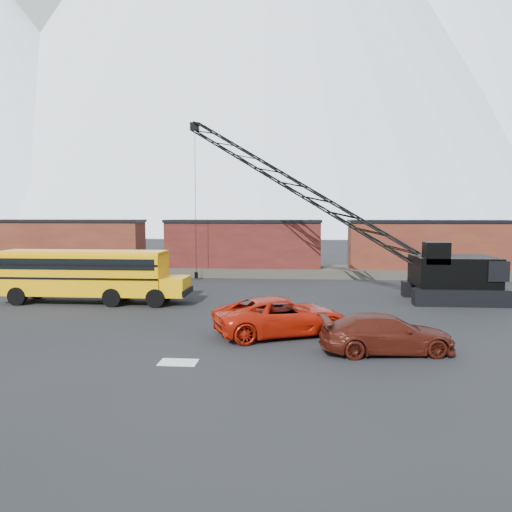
# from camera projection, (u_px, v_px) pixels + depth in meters

# --- Properties ---
(ground) EXTENTS (160.00, 160.00, 0.00)m
(ground) POSITION_uv_depth(u_px,v_px,m) (189.00, 336.00, 22.35)
(ground) COLOR black
(ground) RESTS_ON ground
(mountain_ridge) EXTENTS (800.00, 340.00, 240.00)m
(mountain_ridge) POSITION_uv_depth(u_px,v_px,m) (302.00, 65.00, 294.42)
(mountain_ridge) COLOR white
(mountain_ridge) RESTS_ON ground
(gravel_berm) EXTENTS (120.00, 5.00, 0.70)m
(gravel_berm) POSITION_uv_depth(u_px,v_px,m) (243.00, 271.00, 44.16)
(gravel_berm) COLOR #454139
(gravel_berm) RESTS_ON ground
(boxcar_west_near) EXTENTS (13.70, 3.10, 4.17)m
(boxcar_west_near) POSITION_uv_depth(u_px,v_px,m) (68.00, 243.00, 45.31)
(boxcar_west_near) COLOR #4B1615
(boxcar_west_near) RESTS_ON gravel_berm
(boxcar_mid) EXTENTS (13.70, 3.10, 4.17)m
(boxcar_mid) POSITION_uv_depth(u_px,v_px,m) (243.00, 244.00, 43.95)
(boxcar_mid) COLOR #551B18
(boxcar_mid) RESTS_ON gravel_berm
(boxcar_east_near) EXTENTS (13.70, 3.10, 4.17)m
(boxcar_east_near) POSITION_uv_depth(u_px,v_px,m) (429.00, 245.00, 42.58)
(boxcar_east_near) COLOR #4B1615
(boxcar_east_near) RESTS_ON gravel_berm
(snow_patch) EXTENTS (1.40, 0.90, 0.02)m
(snow_patch) POSITION_uv_depth(u_px,v_px,m) (178.00, 362.00, 18.34)
(snow_patch) COLOR silver
(snow_patch) RESTS_ON ground
(school_bus) EXTENTS (11.65, 2.65, 3.19)m
(school_bus) POSITION_uv_depth(u_px,v_px,m) (89.00, 274.00, 30.30)
(school_bus) COLOR #E29904
(school_bus) RESTS_ON ground
(red_pickup) EXTENTS (6.78, 5.05, 1.71)m
(red_pickup) POSITION_uv_depth(u_px,v_px,m) (282.00, 316.00, 22.46)
(red_pickup) COLOR #AD1808
(red_pickup) RESTS_ON ground
(maroon_suv) EXTENTS (5.48, 2.82, 1.52)m
(maroon_suv) POSITION_uv_depth(u_px,v_px,m) (387.00, 334.00, 19.58)
(maroon_suv) COLOR #43130C
(maroon_suv) RESTS_ON ground
(crawler_crane) EXTENTS (21.24, 11.22, 12.92)m
(crawler_crane) POSITION_uv_depth(u_px,v_px,m) (296.00, 187.00, 35.54)
(crawler_crane) COLOR black
(crawler_crane) RESTS_ON ground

